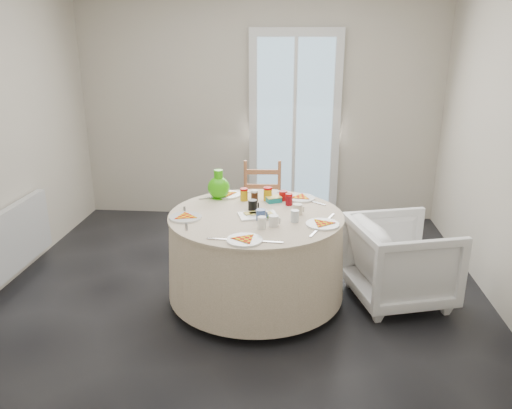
# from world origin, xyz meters

# --- Properties ---
(floor) EXTENTS (4.00, 4.00, 0.00)m
(floor) POSITION_xyz_m (0.00, 0.00, 0.00)
(floor) COLOR black
(floor) RESTS_ON ground
(wall_back) EXTENTS (4.00, 0.02, 2.60)m
(wall_back) POSITION_xyz_m (0.00, 2.00, 1.30)
(wall_back) COLOR #BCB5A3
(wall_back) RESTS_ON floor
(glass_door) EXTENTS (1.00, 0.08, 2.10)m
(glass_door) POSITION_xyz_m (0.40, 1.95, 1.05)
(glass_door) COLOR silver
(glass_door) RESTS_ON floor
(radiator) EXTENTS (0.07, 1.00, 0.55)m
(radiator) POSITION_xyz_m (-1.94, 0.20, 0.38)
(radiator) COLOR silver
(radiator) RESTS_ON floor
(table) EXTENTS (1.36, 1.36, 0.69)m
(table) POSITION_xyz_m (0.14, -0.01, 0.38)
(table) COLOR #FBE1C5
(table) RESTS_ON floor
(wooden_chair) EXTENTS (0.41, 0.39, 0.87)m
(wooden_chair) POSITION_xyz_m (0.11, 0.97, 0.47)
(wooden_chair) COLOR #B06948
(wooden_chair) RESTS_ON floor
(armchair) EXTENTS (0.84, 0.87, 0.74)m
(armchair) POSITION_xyz_m (1.27, 0.07, 0.39)
(armchair) COLOR white
(armchair) RESTS_ON floor
(place_settings) EXTENTS (1.68, 1.68, 0.02)m
(place_settings) POSITION_xyz_m (0.14, -0.01, 0.77)
(place_settings) COLOR white
(place_settings) RESTS_ON table
(jar_cluster) EXTENTS (0.47, 0.37, 0.12)m
(jar_cluster) POSITION_xyz_m (0.19, 0.27, 0.82)
(jar_cluster) COLOR #A17018
(jar_cluster) RESTS_ON table
(butter_tub) EXTENTS (0.15, 0.13, 0.05)m
(butter_tub) POSITION_xyz_m (0.25, 0.29, 0.79)
(butter_tub) COLOR #108385
(butter_tub) RESTS_ON table
(green_pitcher) EXTENTS (0.24, 0.24, 0.24)m
(green_pitcher) POSITION_xyz_m (-0.21, 0.36, 0.87)
(green_pitcher) COLOR #39C10C
(green_pitcher) RESTS_ON table
(cheese_platter) EXTENTS (0.33, 0.26, 0.04)m
(cheese_platter) POSITION_xyz_m (0.15, -0.05, 0.77)
(cheese_platter) COLOR white
(cheese_platter) RESTS_ON table
(mugs_glasses) EXTENTS (0.60, 0.60, 0.10)m
(mugs_glasses) POSITION_xyz_m (0.28, -0.03, 0.81)
(mugs_glasses) COLOR gray
(mugs_glasses) RESTS_ON table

